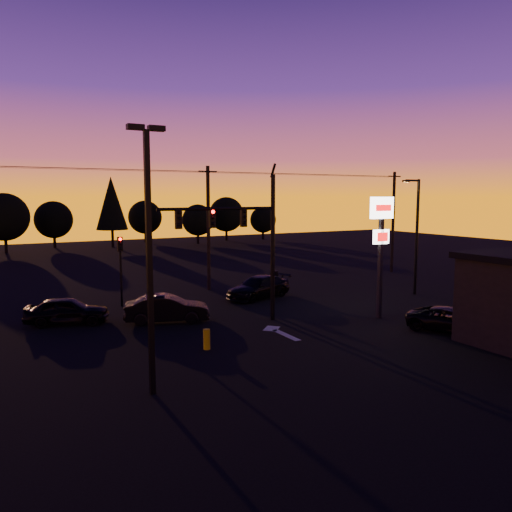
# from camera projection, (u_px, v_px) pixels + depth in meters

# --- Properties ---
(ground) EXTENTS (120.00, 120.00, 0.00)m
(ground) POSITION_uv_depth(u_px,v_px,m) (288.00, 342.00, 23.54)
(ground) COLOR black
(ground) RESTS_ON ground
(lane_arrow) EXTENTS (1.20, 3.10, 0.01)m
(lane_arrow) POSITION_uv_depth(u_px,v_px,m) (279.00, 332.00, 25.23)
(lane_arrow) COLOR beige
(lane_arrow) RESTS_ON ground
(traffic_signal_mast) EXTENTS (6.79, 0.52, 8.58)m
(traffic_signal_mast) POSITION_uv_depth(u_px,v_px,m) (247.00, 232.00, 26.39)
(traffic_signal_mast) COLOR black
(traffic_signal_mast) RESTS_ON ground
(secondary_signal) EXTENTS (0.30, 0.31, 4.35)m
(secondary_signal) POSITION_uv_depth(u_px,v_px,m) (121.00, 261.00, 30.81)
(secondary_signal) COLOR black
(secondary_signal) RESTS_ON ground
(parking_lot_light) EXTENTS (1.25, 0.30, 9.14)m
(parking_lot_light) POSITION_uv_depth(u_px,v_px,m) (149.00, 243.00, 16.72)
(parking_lot_light) COLOR black
(parking_lot_light) RESTS_ON ground
(pylon_sign) EXTENTS (1.50, 0.28, 6.80)m
(pylon_sign) POSITION_uv_depth(u_px,v_px,m) (381.00, 231.00, 27.61)
(pylon_sign) COLOR black
(pylon_sign) RESTS_ON ground
(streetlight) EXTENTS (1.55, 0.35, 8.00)m
(streetlight) POSITION_uv_depth(u_px,v_px,m) (416.00, 231.00, 34.46)
(streetlight) COLOR black
(streetlight) RESTS_ON ground
(utility_pole_1) EXTENTS (1.40, 0.26, 9.00)m
(utility_pole_1) POSITION_uv_depth(u_px,v_px,m) (208.00, 227.00, 36.14)
(utility_pole_1) COLOR black
(utility_pole_1) RESTS_ON ground
(utility_pole_2) EXTENTS (1.40, 0.26, 9.00)m
(utility_pole_2) POSITION_uv_depth(u_px,v_px,m) (393.00, 221.00, 44.75)
(utility_pole_2) COLOR black
(utility_pole_2) RESTS_ON ground
(power_wires) EXTENTS (36.00, 1.22, 0.07)m
(power_wires) POSITION_uv_depth(u_px,v_px,m) (208.00, 172.00, 35.67)
(power_wires) COLOR black
(power_wires) RESTS_ON ground
(bollard) EXTENTS (0.31, 0.31, 0.92)m
(bollard) POSITION_uv_depth(u_px,v_px,m) (207.00, 339.00, 22.32)
(bollard) COLOR #D2CA0A
(bollard) RESTS_ON ground
(tree_2) EXTENTS (5.77, 5.78, 7.26)m
(tree_2) POSITION_uv_depth(u_px,v_px,m) (4.00, 217.00, 60.02)
(tree_2) COLOR black
(tree_2) RESTS_ON ground
(tree_3) EXTENTS (4.95, 4.95, 6.22)m
(tree_3) POSITION_uv_depth(u_px,v_px,m) (54.00, 220.00, 66.44)
(tree_3) COLOR black
(tree_3) RESTS_ON ground
(tree_4) EXTENTS (4.18, 4.18, 9.50)m
(tree_4) POSITION_uv_depth(u_px,v_px,m) (111.00, 203.00, 66.92)
(tree_4) COLOR black
(tree_4) RESTS_ON ground
(tree_5) EXTENTS (4.95, 4.95, 6.22)m
(tree_5) POSITION_uv_depth(u_px,v_px,m) (145.00, 217.00, 74.40)
(tree_5) COLOR black
(tree_5) RESTS_ON ground
(tree_6) EXTENTS (4.54, 4.54, 5.71)m
(tree_6) POSITION_uv_depth(u_px,v_px,m) (198.00, 220.00, 72.08)
(tree_6) COLOR black
(tree_6) RESTS_ON ground
(tree_7) EXTENTS (5.36, 5.36, 6.74)m
(tree_7) POSITION_uv_depth(u_px,v_px,m) (226.00, 214.00, 77.49)
(tree_7) COLOR black
(tree_7) RESTS_ON ground
(tree_8) EXTENTS (4.12, 4.12, 5.19)m
(tree_8) POSITION_uv_depth(u_px,v_px,m) (263.00, 220.00, 79.60)
(tree_8) COLOR black
(tree_8) RESTS_ON ground
(car_left) EXTENTS (4.63, 3.01, 1.47)m
(car_left) POSITION_uv_depth(u_px,v_px,m) (67.00, 310.00, 26.76)
(car_left) COLOR black
(car_left) RESTS_ON ground
(car_mid) EXTENTS (4.80, 3.01, 1.49)m
(car_mid) POSITION_uv_depth(u_px,v_px,m) (167.00, 309.00, 27.17)
(car_mid) COLOR black
(car_mid) RESTS_ON ground
(car_right) EXTENTS (5.41, 3.54, 1.46)m
(car_right) POSITION_uv_depth(u_px,v_px,m) (259.00, 287.00, 33.65)
(car_right) COLOR black
(car_right) RESTS_ON ground
(suv_parked) EXTENTS (3.74, 4.82, 1.22)m
(suv_parked) POSITION_uv_depth(u_px,v_px,m) (452.00, 320.00, 25.19)
(suv_parked) COLOR black
(suv_parked) RESTS_ON ground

